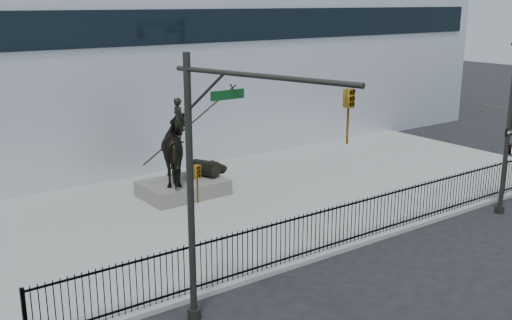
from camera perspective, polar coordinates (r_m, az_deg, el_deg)
ground at (r=20.38m, az=11.88°, el=-9.05°), size 120.00×120.00×0.00m
plaza at (r=25.21m, az=0.08°, el=-3.81°), size 30.00×12.00×0.15m
building at (r=35.42m, az=-12.51°, el=8.62°), size 44.00×14.00×9.00m
picket_fence at (r=20.82m, az=9.47°, el=-5.71°), size 22.10×0.10×1.50m
statue_plinth at (r=25.64m, az=-6.94°, el=-2.66°), size 3.48×2.42×0.65m
equestrian_statue at (r=25.22m, az=-6.93°, el=1.00°), size 4.41×2.76×3.74m
traffic_signal_left at (r=14.38m, az=-3.82°, el=-1.82°), size 1.52×4.84×7.00m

